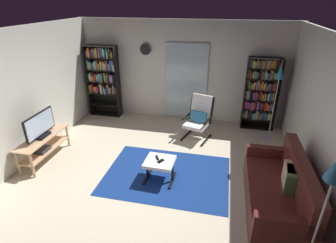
{
  "coord_description": "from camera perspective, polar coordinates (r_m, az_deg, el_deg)",
  "views": [
    {
      "loc": [
        1.1,
        -3.82,
        3.07
      ],
      "look_at": [
        0.06,
        0.93,
        0.77
      ],
      "focal_mm": 28.1,
      "sensor_mm": 36.0,
      "label": 1
    }
  ],
  "objects": [
    {
      "name": "bookshelf_near_sofa",
      "position": [
        6.87,
        19.44,
        5.97
      ],
      "size": [
        0.8,
        0.3,
        1.81
      ],
      "color": "black",
      "rests_on": "ground"
    },
    {
      "name": "ottoman",
      "position": [
        4.81,
        -1.81,
        -9.15
      ],
      "size": [
        0.53,
        0.5,
        0.42
      ],
      "color": "white",
      "rests_on": "ground"
    },
    {
      "name": "lounge_armchair",
      "position": [
        6.21,
        6.7,
        1.09
      ],
      "size": [
        0.72,
        0.78,
        1.02
      ],
      "color": "black",
      "rests_on": "ground"
    },
    {
      "name": "television",
      "position": [
        5.77,
        -26.01,
        -0.9
      ],
      "size": [
        0.2,
        0.83,
        0.5
      ],
      "color": "black",
      "rests_on": "tv_stand"
    },
    {
      "name": "ground_plane",
      "position": [
        5.03,
        -2.98,
        -12.35
      ],
      "size": [
        7.02,
        7.02,
        0.0
      ],
      "primitive_type": "plane",
      "color": "beige"
    },
    {
      "name": "floor_lamp_by_sofa",
      "position": [
        3.11,
        32.1,
        -11.19
      ],
      "size": [
        0.22,
        0.22,
        1.73
      ],
      "color": "#A5A5AD",
      "rests_on": "ground"
    },
    {
      "name": "wall_left",
      "position": [
        5.67,
        -30.71,
        3.51
      ],
      "size": [
        0.06,
        6.0,
        2.6
      ],
      "primitive_type": "cube",
      "color": "silver",
      "rests_on": "ground"
    },
    {
      "name": "wall_right",
      "position": [
        4.51,
        31.92,
        -1.89
      ],
      "size": [
        0.06,
        6.0,
        2.6
      ],
      "primitive_type": "cube",
      "color": "silver",
      "rests_on": "ground"
    },
    {
      "name": "glass_door_panel",
      "position": [
        7.02,
        3.95,
        8.59
      ],
      "size": [
        1.1,
        0.01,
        2.0
      ],
      "primitive_type": "cube",
      "color": "silver"
    },
    {
      "name": "floor_lamp_by_shelf",
      "position": [
        6.24,
        22.82,
        7.94
      ],
      "size": [
        0.22,
        0.22,
        1.78
      ],
      "color": "#A5A5AD",
      "rests_on": "ground"
    },
    {
      "name": "tv_stand",
      "position": [
        5.94,
        -25.35,
        -4.58
      ],
      "size": [
        0.4,
        1.29,
        0.54
      ],
      "color": "tan",
      "rests_on": "ground"
    },
    {
      "name": "bookshelf_near_tv",
      "position": [
        7.47,
        -13.9,
        9.54
      ],
      "size": [
        0.86,
        0.3,
        1.95
      ],
      "color": "black",
      "rests_on": "ground"
    },
    {
      "name": "wall_clock",
      "position": [
        7.07,
        -4.94,
        15.33
      ],
      "size": [
        0.29,
        0.03,
        0.29
      ],
      "color": "silver"
    },
    {
      "name": "cell_phone",
      "position": [
        4.75,
        -1.59,
        -8.58
      ],
      "size": [
        0.13,
        0.16,
        0.01
      ],
      "primitive_type": "cube",
      "rotation": [
        0.0,
        0.0,
        -0.51
      ],
      "color": "black",
      "rests_on": "ottoman"
    },
    {
      "name": "wall_back",
      "position": [
        7.04,
        3.04,
        10.76
      ],
      "size": [
        5.6,
        0.06,
        2.6
      ],
      "primitive_type": "cube",
      "color": "silver",
      "rests_on": "ground"
    },
    {
      "name": "tv_remote",
      "position": [
        4.83,
        -2.34,
        -7.87
      ],
      "size": [
        0.1,
        0.15,
        0.02
      ],
      "primitive_type": "cube",
      "rotation": [
        0.0,
        0.0,
        0.46
      ],
      "color": "black",
      "rests_on": "ottoman"
    },
    {
      "name": "leather_sofa",
      "position": [
        4.61,
        22.94,
        -13.74
      ],
      "size": [
        0.81,
        1.88,
        0.9
      ],
      "color": "#54211C",
      "rests_on": "ground"
    },
    {
      "name": "area_rug",
      "position": [
        5.12,
        -0.23,
        -11.48
      ],
      "size": [
        2.32,
        1.69,
        0.01
      ],
      "primitive_type": "cube",
      "color": "navy",
      "rests_on": "ground"
    }
  ]
}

